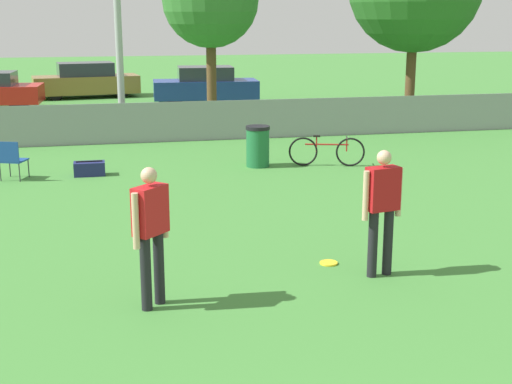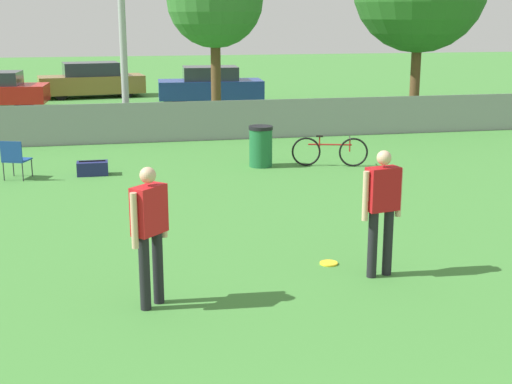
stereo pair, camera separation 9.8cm
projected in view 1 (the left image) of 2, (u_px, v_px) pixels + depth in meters
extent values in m
cube|color=gray|center=(181.00, 122.00, 19.67)|extent=(25.27, 0.03, 1.10)
cylinder|color=#9E9EA3|center=(117.00, 1.00, 19.59)|extent=(0.20, 0.20, 7.59)
cylinder|color=brown|center=(212.00, 79.00, 23.12)|extent=(0.32, 0.32, 2.75)
cylinder|color=brown|center=(410.00, 79.00, 23.42)|extent=(0.32, 0.32, 2.74)
cylinder|color=black|center=(373.00, 244.00, 9.49)|extent=(0.13, 0.13, 0.92)
cylinder|color=black|center=(388.00, 242.00, 9.59)|extent=(0.13, 0.13, 0.92)
cube|color=#B21419|center=(383.00, 189.00, 9.36)|extent=(0.47, 0.30, 0.58)
sphere|color=#D8AD8C|center=(384.00, 158.00, 9.26)|extent=(0.19, 0.19, 0.19)
cylinder|color=#D8AD8C|center=(366.00, 196.00, 9.27)|extent=(0.08, 0.08, 0.66)
cylinder|color=#D8AD8C|center=(399.00, 192.00, 9.48)|extent=(0.08, 0.08, 0.66)
cylinder|color=black|center=(146.00, 273.00, 8.42)|extent=(0.13, 0.13, 0.92)
cylinder|color=black|center=(159.00, 267.00, 8.61)|extent=(0.13, 0.13, 0.92)
cube|color=red|center=(150.00, 210.00, 8.33)|extent=(0.46, 0.47, 0.58)
sphere|color=#D8AD8C|center=(149.00, 175.00, 8.23)|extent=(0.19, 0.19, 0.19)
cylinder|color=#D8AD8C|center=(136.00, 221.00, 8.14)|extent=(0.08, 0.08, 0.66)
cylinder|color=#D8AD8C|center=(165.00, 211.00, 8.56)|extent=(0.08, 0.08, 0.66)
cylinder|color=yellow|center=(329.00, 263.00, 10.08)|extent=(0.25, 0.25, 0.03)
torus|color=yellow|center=(329.00, 263.00, 10.08)|extent=(0.26, 0.26, 0.03)
cylinder|color=#333338|center=(29.00, 168.00, 15.39)|extent=(0.02, 0.02, 0.39)
cylinder|color=#333338|center=(10.00, 168.00, 15.45)|extent=(0.02, 0.02, 0.39)
cylinder|color=#333338|center=(19.00, 173.00, 14.98)|extent=(0.02, 0.02, 0.39)
cylinder|color=#333338|center=(0.00, 172.00, 15.03)|extent=(0.02, 0.02, 0.39)
cube|color=navy|center=(14.00, 161.00, 15.16)|extent=(0.61, 0.61, 0.03)
cube|color=navy|center=(8.00, 152.00, 14.89)|extent=(0.46, 0.19, 0.43)
torus|color=black|center=(303.00, 152.00, 16.52)|extent=(0.66, 0.22, 0.67)
torus|color=black|center=(350.00, 152.00, 16.46)|extent=(0.66, 0.22, 0.67)
cylinder|color=#A51E19|center=(327.00, 144.00, 16.45)|extent=(0.98, 0.30, 0.04)
cylinder|color=#A51E19|center=(316.00, 144.00, 16.46)|extent=(0.03, 0.03, 0.35)
cylinder|color=#A51E19|center=(347.00, 145.00, 16.43)|extent=(0.03, 0.03, 0.31)
cube|color=black|center=(317.00, 136.00, 16.42)|extent=(0.17, 0.10, 0.04)
cylinder|color=black|center=(347.00, 138.00, 16.39)|extent=(0.14, 0.43, 0.03)
cylinder|color=#1E6638|center=(258.00, 148.00, 16.44)|extent=(0.53, 0.53, 0.86)
cylinder|color=black|center=(258.00, 128.00, 16.32)|extent=(0.56, 0.56, 0.08)
cube|color=navy|center=(90.00, 169.00, 15.58)|extent=(0.67, 0.37, 0.30)
cube|color=black|center=(89.00, 161.00, 15.54)|extent=(0.57, 0.04, 0.02)
cylinder|color=black|center=(25.00, 97.00, 27.42)|extent=(0.68, 0.23, 0.67)
cylinder|color=black|center=(18.00, 102.00, 25.93)|extent=(0.68, 0.23, 0.67)
cylinder|color=black|center=(116.00, 87.00, 31.27)|extent=(0.62, 0.26, 0.61)
cylinder|color=black|center=(121.00, 91.00, 29.96)|extent=(0.62, 0.26, 0.61)
cylinder|color=black|center=(53.00, 90.00, 30.38)|extent=(0.62, 0.26, 0.61)
cylinder|color=black|center=(55.00, 93.00, 29.07)|extent=(0.62, 0.26, 0.61)
cube|color=olive|center=(86.00, 84.00, 30.11)|extent=(4.50, 2.21, 0.74)
cube|color=#2D333D|center=(85.00, 69.00, 29.95)|extent=(2.42, 1.74, 0.55)
cylinder|color=black|center=(235.00, 93.00, 29.08)|extent=(0.65, 0.22, 0.64)
cylinder|color=black|center=(240.00, 97.00, 27.67)|extent=(0.65, 0.22, 0.64)
cylinder|color=black|center=(173.00, 94.00, 28.70)|extent=(0.65, 0.22, 0.64)
cylinder|color=black|center=(175.00, 98.00, 27.29)|extent=(0.65, 0.22, 0.64)
cube|color=navy|center=(206.00, 89.00, 28.13)|extent=(4.17, 1.93, 0.71)
cube|color=#2D333D|center=(205.00, 73.00, 27.98)|extent=(2.20, 1.61, 0.53)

